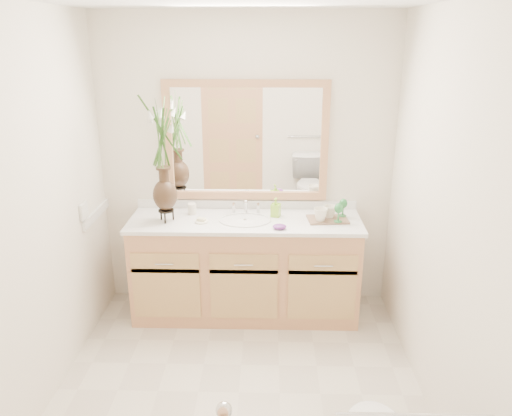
{
  "coord_description": "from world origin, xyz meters",
  "views": [
    {
      "loc": [
        0.18,
        -2.68,
        2.22
      ],
      "look_at": [
        0.1,
        0.65,
        1.06
      ],
      "focal_mm": 35.0,
      "sensor_mm": 36.0,
      "label": 1
    }
  ],
  "objects_px": {
    "tray": "(328,219)",
    "soap_bottle": "(276,208)",
    "tumbler": "(192,209)",
    "flower_vase": "(162,144)"
  },
  "relations": [
    {
      "from": "flower_vase",
      "to": "tray",
      "type": "bearing_deg",
      "value": 2.17
    },
    {
      "from": "flower_vase",
      "to": "tumbler",
      "type": "xyz_separation_m",
      "value": [
        0.18,
        0.17,
        -0.57
      ]
    },
    {
      "from": "soap_bottle",
      "to": "tumbler",
      "type": "bearing_deg",
      "value": -165.88
    },
    {
      "from": "flower_vase",
      "to": "tumbler",
      "type": "bearing_deg",
      "value": 43.6
    },
    {
      "from": "flower_vase",
      "to": "soap_bottle",
      "type": "relative_size",
      "value": 6.5
    },
    {
      "from": "soap_bottle",
      "to": "flower_vase",
      "type": "bearing_deg",
      "value": -153.92
    },
    {
      "from": "tray",
      "to": "soap_bottle",
      "type": "bearing_deg",
      "value": 163.13
    },
    {
      "from": "flower_vase",
      "to": "tumbler",
      "type": "relative_size",
      "value": 10.2
    },
    {
      "from": "soap_bottle",
      "to": "tray",
      "type": "xyz_separation_m",
      "value": [
        0.41,
        -0.08,
        -0.06
      ]
    },
    {
      "from": "tumbler",
      "to": "soap_bottle",
      "type": "relative_size",
      "value": 0.64
    }
  ]
}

